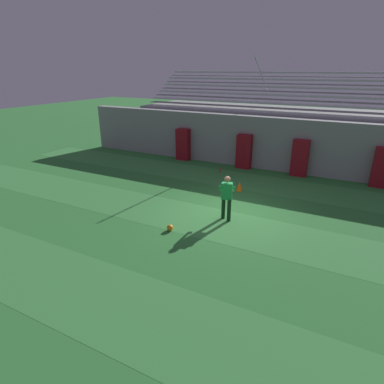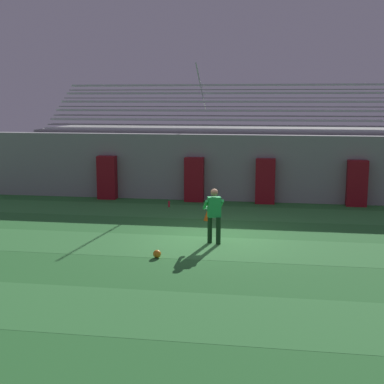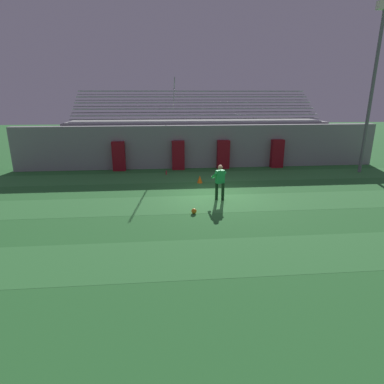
% 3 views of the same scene
% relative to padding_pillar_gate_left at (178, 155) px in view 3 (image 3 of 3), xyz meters
% --- Properties ---
extents(ground_plane, '(80.00, 80.00, 0.00)m').
position_rel_padding_pillar_gate_left_xyz_m(ground_plane, '(1.48, -5.95, -0.93)').
color(ground_plane, '#2D7533').
extents(turf_stripe_near, '(28.00, 2.46, 0.01)m').
position_rel_padding_pillar_gate_left_xyz_m(turf_stripe_near, '(1.48, -11.95, -0.93)').
color(turf_stripe_near, '#38843D').
rests_on(turf_stripe_near, ground).
extents(turf_stripe_mid, '(28.00, 2.46, 0.01)m').
position_rel_padding_pillar_gate_left_xyz_m(turf_stripe_mid, '(1.48, -7.02, -0.93)').
color(turf_stripe_mid, '#38843D').
rests_on(turf_stripe_mid, ground).
extents(turf_stripe_far, '(28.00, 2.46, 0.01)m').
position_rel_padding_pillar_gate_left_xyz_m(turf_stripe_far, '(1.48, -2.10, -0.93)').
color(turf_stripe_far, '#38843D').
rests_on(turf_stripe_far, ground).
extents(back_wall, '(24.00, 0.60, 2.80)m').
position_rel_padding_pillar_gate_left_xyz_m(back_wall, '(1.48, 0.55, 0.47)').
color(back_wall, gray).
rests_on(back_wall, ground).
extents(padding_pillar_gate_left, '(0.80, 0.44, 1.86)m').
position_rel_padding_pillar_gate_left_xyz_m(padding_pillar_gate_left, '(0.00, 0.00, 0.00)').
color(padding_pillar_gate_left, maroon).
rests_on(padding_pillar_gate_left, ground).
extents(padding_pillar_gate_right, '(0.80, 0.44, 1.86)m').
position_rel_padding_pillar_gate_left_xyz_m(padding_pillar_gate_right, '(2.97, 0.00, 0.00)').
color(padding_pillar_gate_right, maroon).
rests_on(padding_pillar_gate_right, ground).
extents(padding_pillar_far_left, '(0.80, 0.44, 1.86)m').
position_rel_padding_pillar_gate_left_xyz_m(padding_pillar_far_left, '(-3.81, 0.00, 0.00)').
color(padding_pillar_far_left, maroon).
rests_on(padding_pillar_far_left, ground).
extents(padding_pillar_far_right, '(0.80, 0.44, 1.86)m').
position_rel_padding_pillar_gate_left_xyz_m(padding_pillar_far_right, '(6.62, 0.00, 0.00)').
color(padding_pillar_far_right, maroon).
rests_on(padding_pillar_far_right, ground).
extents(bleacher_stand, '(18.00, 4.75, 5.83)m').
position_rel_padding_pillar_gate_left_xyz_m(bleacher_stand, '(1.48, 3.24, 0.58)').
color(bleacher_stand, gray).
rests_on(bleacher_stand, ground).
extents(floodlight_pole, '(0.90, 0.36, 9.66)m').
position_rel_padding_pillar_gate_left_xyz_m(floodlight_pole, '(11.45, -1.79, 5.02)').
color(floodlight_pole, slate).
rests_on(floodlight_pole, ground).
extents(goalkeeper, '(0.69, 0.64, 1.67)m').
position_rel_padding_pillar_gate_left_xyz_m(goalkeeper, '(1.59, -6.53, 0.02)').
color(goalkeeper, '#143319').
rests_on(goalkeeper, ground).
extents(soccer_ball, '(0.22, 0.22, 0.22)m').
position_rel_padding_pillar_gate_left_xyz_m(soccer_ball, '(0.22, -8.23, -0.82)').
color(soccer_ball, orange).
rests_on(soccer_ball, ground).
extents(traffic_cone, '(0.30, 0.30, 0.42)m').
position_rel_padding_pillar_gate_left_xyz_m(traffic_cone, '(1.02, -3.46, -0.72)').
color(traffic_cone, orange).
rests_on(traffic_cone, ground).
extents(water_bottle, '(0.07, 0.07, 0.24)m').
position_rel_padding_pillar_gate_left_xyz_m(water_bottle, '(-0.82, -1.37, -0.81)').
color(water_bottle, red).
rests_on(water_bottle, ground).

